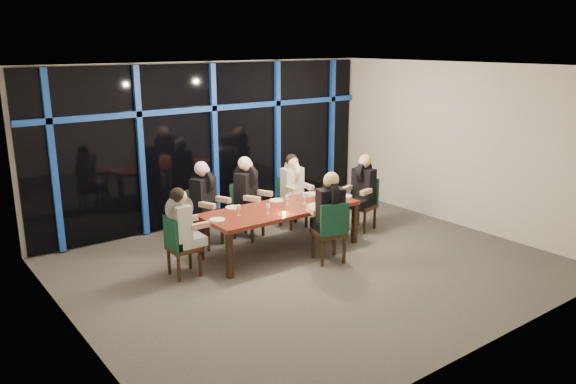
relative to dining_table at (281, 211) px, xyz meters
The scene contains 29 objects.
room 1.56m from the dining_table, 90.00° to the right, with size 7.04×7.00×3.02m.
window_wall 2.30m from the dining_table, 89.70° to the left, with size 6.86×0.43×2.94m.
dining_table is the anchor object (origin of this frame).
chair_far_left 1.37m from the dining_table, 130.16° to the left, with size 0.60×0.60×0.99m.
chair_far_mid 0.96m from the dining_table, 95.91° to the left, with size 0.61×0.61×0.99m.
chair_far_right 1.36m from the dining_table, 45.80° to the left, with size 0.45×0.45×0.93m.
chair_end_left 1.81m from the dining_table, behind, with size 0.44×0.44×0.92m.
chair_end_right 1.92m from the dining_table, ahead, with size 0.54×0.54×0.95m.
chair_near_mid 0.94m from the dining_table, 69.58° to the right, with size 0.57×0.57×0.98m.
diner_far_left 1.31m from the dining_table, 131.32° to the left, with size 0.61×0.68×0.96m.
diner_far_mid 0.91m from the dining_table, 94.12° to the left, with size 0.62×0.68×0.96m.
diner_far_right 1.31m from the dining_table, 43.50° to the left, with size 0.48×0.59×0.91m.
diner_end_left 1.74m from the dining_table, behind, with size 0.58×0.46×0.89m.
diner_end_right 1.85m from the dining_table, ahead, with size 0.64×0.54×0.93m.
diner_near_mid 0.91m from the dining_table, 66.24° to the right, with size 0.58×0.67×0.96m.
plate_far_left 0.78m from the dining_table, 145.24° to the left, with size 0.24×0.24×0.01m, color white.
plate_far_mid 0.41m from the dining_table, 63.97° to the left, with size 0.24×0.24×0.01m, color white.
plate_far_right 0.97m from the dining_table, 19.88° to the left, with size 0.24×0.24×0.01m, color white.
plate_end_left 1.17m from the dining_table, behind, with size 0.24×0.24×0.01m, color white.
plate_end_right 1.29m from the dining_table, ahead, with size 0.24×0.24×0.01m, color white.
plate_near_mid 0.58m from the dining_table, 26.41° to the right, with size 0.24×0.24×0.01m, color white.
wine_bottle 1.15m from the dining_table, ahead, with size 0.07×0.07×0.30m.
water_pitcher 0.79m from the dining_table, 19.33° to the right, with size 0.12×0.11×0.20m.
tea_light 0.37m from the dining_table, 117.34° to the right, with size 0.05×0.05×0.03m, color #F49D49.
wine_glass_a 0.44m from the dining_table, 156.03° to the right, with size 0.06×0.06×0.16m.
wine_glass_b 0.26m from the dining_table, 17.49° to the left, with size 0.06×0.06×0.16m.
wine_glass_c 0.49m from the dining_table, ahead, with size 0.07×0.07×0.19m.
wine_glass_d 0.80m from the dining_table, behind, with size 0.06×0.06×0.16m.
wine_glass_e 0.86m from the dining_table, 16.19° to the left, with size 0.08×0.08×0.20m.
Camera 1 is at (-5.13, -6.22, 3.33)m, focal length 35.00 mm.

